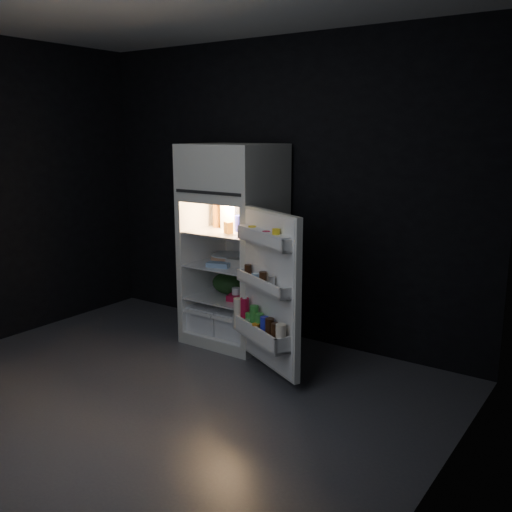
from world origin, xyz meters
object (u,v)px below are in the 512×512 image
Objects in this scene: fridge_door at (267,294)px; milk_jug at (232,215)px; yogurt_tray at (241,298)px; refrigerator at (235,238)px; egg_carton at (242,263)px.

milk_jug is at bearing 142.94° from fridge_door.
yogurt_tray is at bearing 143.10° from fridge_door.
yogurt_tray is at bearing -39.31° from refrigerator.
refrigerator is at bearing 142.53° from fridge_door.
milk_jug is 0.75m from yogurt_tray.
refrigerator reaches higher than fridge_door.
refrigerator is 6.62× the size of egg_carton.
egg_carton is at bearing -38.36° from milk_jug.
egg_carton is at bearing 102.07° from yogurt_tray.
milk_jug is (-0.78, 0.59, 0.47)m from fridge_door.
refrigerator reaches higher than milk_jug.
refrigerator is 0.55m from yogurt_tray.
milk_jug is 0.99× the size of yogurt_tray.
refrigerator is at bearing 126.17° from yogurt_tray.
fridge_door is at bearing -48.75° from egg_carton.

